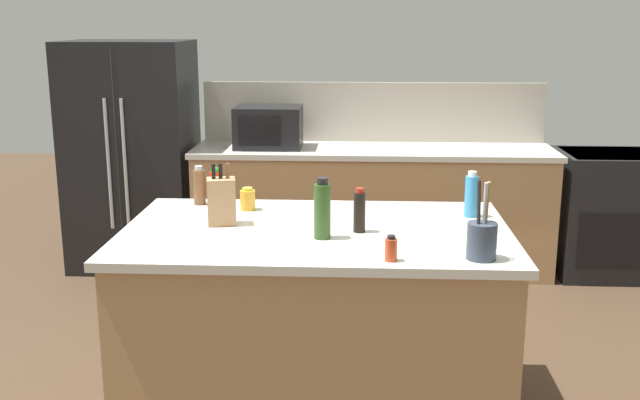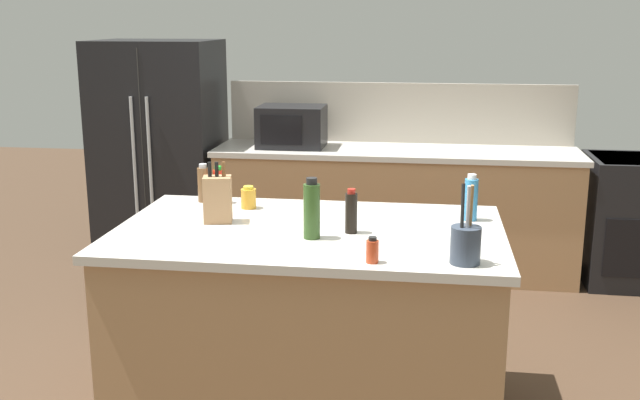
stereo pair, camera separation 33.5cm
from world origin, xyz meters
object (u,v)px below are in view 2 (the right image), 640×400
knife_block (218,199)px  utensil_crock (466,243)px  pepper_grinder (203,184)px  spice_jar_paprika (372,251)px  olive_oil_bottle (312,210)px  dish_soap_bottle (471,199)px  soy_sauce_bottle (351,212)px  range_oven (640,220)px  hot_sauce_bottle (218,186)px  microwave (292,126)px  honey_jar (249,198)px  refrigerator (160,152)px

knife_block → utensil_crock: utensil_crock is taller
pepper_grinder → spice_jar_paprika: pepper_grinder is taller
olive_oil_bottle → pepper_grinder: bearing=138.8°
spice_jar_paprika → knife_block: bearing=146.9°
olive_oil_bottle → dish_soap_bottle: bearing=30.0°
dish_soap_bottle → soy_sauce_bottle: dish_soap_bottle is taller
range_oven → hot_sauce_bottle: 3.21m
microwave → dish_soap_bottle: bearing=-57.8°
knife_block → hot_sauce_bottle: 0.38m
range_oven → hot_sauce_bottle: (-2.61, -1.78, 0.57)m
spice_jar_paprika → hot_sauce_bottle: size_ratio=0.54×
microwave → pepper_grinder: 1.77m
range_oven → soy_sauce_bottle: 2.97m
soy_sauce_bottle → olive_oil_bottle: olive_oil_bottle is taller
microwave → honey_jar: (0.12, -1.87, -0.10)m
honey_jar → hot_sauce_bottle: (-0.18, 0.09, 0.04)m
pepper_grinder → dish_soap_bottle: bearing=-7.3°
hot_sauce_bottle → honey_jar: bearing=-26.1°
range_oven → pepper_grinder: pepper_grinder is taller
microwave → olive_oil_bottle: size_ratio=1.80×
dish_soap_bottle → honey_jar: bearing=176.2°
microwave → range_oven: bearing=-0.0°
pepper_grinder → knife_block: bearing=-64.1°
microwave → dish_soap_bottle: size_ratio=2.18×
microwave → pepper_grinder: bearing=-94.8°
spice_jar_paprika → hot_sauce_bottle: bearing=135.0°
knife_block → pepper_grinder: size_ratio=1.43×
spice_jar_paprika → pepper_grinder: bearing=137.2°
pepper_grinder → range_oven: bearing=33.3°
knife_block → range_oven: bearing=28.9°
soy_sauce_bottle → utensil_crock: bearing=-36.8°
microwave → dish_soap_bottle: 2.30m
olive_oil_bottle → microwave: bearing=102.4°
utensil_crock → olive_oil_bottle: utensil_crock is taller
honey_jar → spice_jar_paprika: (0.69, -0.78, -0.00)m
microwave → utensil_crock: (1.17, -2.61, -0.07)m
refrigerator → utensil_crock: (2.23, -2.66, 0.16)m
dish_soap_bottle → range_oven: bearing=55.8°
honey_jar → utensil_crock: bearing=-35.1°
dish_soap_bottle → hot_sauce_bottle: bearing=172.8°
knife_block → pepper_grinder: (-0.19, 0.38, -0.02)m
knife_block → dish_soap_bottle: 1.20m
pepper_grinder → spice_jar_paprika: bearing=-42.8°
pepper_grinder → honey_jar: 0.29m
range_oven → dish_soap_bottle: bearing=-124.2°
hot_sauce_bottle → soy_sauce_bottle: bearing=-31.8°
microwave → pepper_grinder: (-0.15, -1.77, -0.06)m
spice_jar_paprika → soy_sauce_bottle: 0.43m
utensil_crock → soy_sauce_bottle: bearing=143.2°
refrigerator → honey_jar: 2.26m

